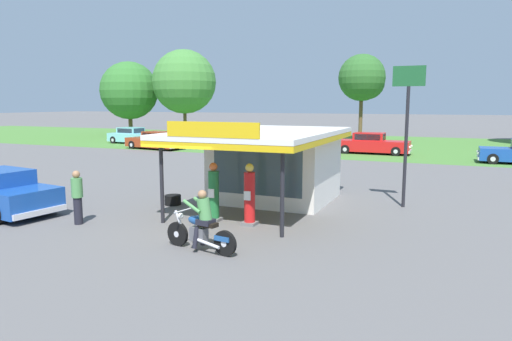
% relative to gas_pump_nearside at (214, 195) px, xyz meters
% --- Properties ---
extents(ground_plane, '(300.00, 300.00, 0.00)m').
position_rel_gas_pump_nearside_xyz_m(ground_plane, '(-0.62, -0.46, -0.85)').
color(ground_plane, '#5B5959').
extents(grass_verge_strip, '(120.00, 24.00, 0.01)m').
position_rel_gas_pump_nearside_xyz_m(grass_verge_strip, '(-0.62, 29.54, -0.85)').
color(grass_verge_strip, '#477A33').
rests_on(grass_verge_strip, ground).
extents(service_station_kiosk, '(4.88, 7.27, 3.20)m').
position_rel_gas_pump_nearside_xyz_m(service_station_kiosk, '(0.62, 3.52, 0.74)').
color(service_station_kiosk, silver).
rests_on(service_station_kiosk, ground).
extents(gas_pump_nearside, '(0.44, 0.44, 1.87)m').
position_rel_gas_pump_nearside_xyz_m(gas_pump_nearside, '(0.00, 0.00, 0.00)').
color(gas_pump_nearside, slate).
rests_on(gas_pump_nearside, ground).
extents(gas_pump_offside, '(0.44, 0.44, 1.91)m').
position_rel_gas_pump_nearside_xyz_m(gas_pump_offside, '(1.25, 0.00, 0.02)').
color(gas_pump_offside, slate).
rests_on(gas_pump_offside, ground).
extents(motorcycle_with_rider, '(2.17, 0.73, 1.58)m').
position_rel_gas_pump_nearside_xyz_m(motorcycle_with_rider, '(1.16, -2.80, -0.20)').
color(motorcycle_with_rider, black).
rests_on(motorcycle_with_rider, ground).
extents(parked_car_back_row_centre, '(5.27, 2.55, 1.45)m').
position_rel_gas_pump_nearside_xyz_m(parked_car_back_row_centre, '(-15.51, 18.58, -0.20)').
color(parked_car_back_row_centre, '#993819').
rests_on(parked_car_back_row_centre, ground).
extents(parked_car_back_row_far_right, '(5.57, 1.94, 1.56)m').
position_rel_gas_pump_nearside_xyz_m(parked_car_back_row_far_right, '(1.29, 22.03, -0.15)').
color(parked_car_back_row_far_right, red).
rests_on(parked_car_back_row_far_right, ground).
extents(parked_car_back_row_right, '(5.72, 2.76, 1.46)m').
position_rel_gas_pump_nearside_xyz_m(parked_car_back_row_right, '(-6.74, 19.32, -0.19)').
color(parked_car_back_row_right, '#7AC6D1').
rests_on(parked_car_back_row_right, ground).
extents(parked_car_back_row_centre_right, '(4.99, 2.18, 1.48)m').
position_rel_gas_pump_nearside_xyz_m(parked_car_back_row_centre_right, '(-20.57, 22.12, -0.17)').
color(parked_car_back_row_centre_right, '#7AC6D1').
rests_on(parked_car_back_row_centre_right, ground).
extents(bystander_admiring_sedan, '(0.34, 0.34, 1.68)m').
position_rel_gas_pump_nearside_xyz_m(bystander_admiring_sedan, '(-3.67, -2.02, 0.03)').
color(bystander_admiring_sedan, black).
rests_on(bystander_admiring_sedan, ground).
extents(tree_oak_centre, '(6.68, 6.68, 8.50)m').
position_rel_gas_pump_nearside_xyz_m(tree_oak_centre, '(-28.32, 31.73, 4.30)').
color(tree_oak_centre, brown).
rests_on(tree_oak_centre, ground).
extents(tree_oak_left, '(7.09, 7.09, 9.62)m').
position_rel_gas_pump_nearside_xyz_m(tree_oak_left, '(-21.17, 32.45, 5.05)').
color(tree_oak_left, brown).
rests_on(tree_oak_left, ground).
extents(tree_oak_far_right, '(4.63, 4.63, 8.53)m').
position_rel_gas_pump_nearside_xyz_m(tree_oak_far_right, '(-1.75, 34.44, 5.22)').
color(tree_oak_far_right, brown).
rests_on(tree_oak_far_right, ground).
extents(roadside_pole_sign, '(1.10, 0.12, 5.01)m').
position_rel_gas_pump_nearside_xyz_m(roadside_pole_sign, '(5.33, 4.48, 2.55)').
color(roadside_pole_sign, black).
rests_on(roadside_pole_sign, ground).
extents(spare_tire_stack, '(0.60, 0.60, 0.36)m').
position_rel_gas_pump_nearside_xyz_m(spare_tire_stack, '(-2.53, 1.49, -0.67)').
color(spare_tire_stack, black).
rests_on(spare_tire_stack, ground).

